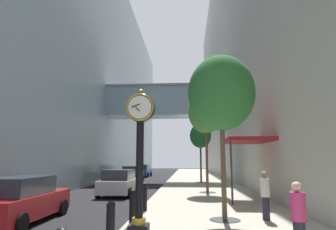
% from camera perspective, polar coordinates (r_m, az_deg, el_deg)
% --- Properties ---
extents(ground_plane, '(110.00, 110.00, 0.00)m').
position_cam_1_polar(ground_plane, '(28.91, -0.44, -13.41)').
color(ground_plane, black).
rests_on(ground_plane, ground).
extents(sidewalk_right, '(6.62, 80.00, 0.14)m').
position_cam_1_polar(sidewalk_right, '(31.84, 6.07, -12.82)').
color(sidewalk_right, '#ADA593').
rests_on(sidewalk_right, ground).
extents(building_block_left, '(22.51, 80.00, 26.64)m').
position_cam_1_polar(building_block_left, '(36.07, -18.00, 9.32)').
color(building_block_left, '#93A8B7').
rests_on(building_block_left, ground).
extents(building_block_right, '(9.00, 80.00, 32.00)m').
position_cam_1_polar(building_block_right, '(35.73, 18.65, 14.18)').
color(building_block_right, '#B7B2A8').
rests_on(building_block_right, ground).
extents(street_clock, '(0.84, 0.55, 4.23)m').
position_cam_1_polar(street_clock, '(8.49, -5.59, -7.56)').
color(street_clock, black).
rests_on(street_clock, sidewalk_right).
extents(bollard_second, '(0.22, 0.22, 1.16)m').
position_cam_1_polar(bollard_second, '(7.46, -11.30, -20.52)').
color(bollard_second, black).
rests_on(bollard_second, sidewalk_right).
extents(bollard_third, '(0.22, 0.22, 1.16)m').
position_cam_1_polar(bollard_third, '(10.13, -7.04, -17.48)').
color(bollard_third, black).
rests_on(bollard_third, sidewalk_right).
extents(bollard_fourth, '(0.22, 0.22, 1.16)m').
position_cam_1_polar(bollard_fourth, '(12.85, -4.63, -15.68)').
color(bollard_fourth, black).
rests_on(bollard_fourth, sidewalk_right).
extents(street_tree_near, '(2.54, 2.54, 6.14)m').
position_cam_1_polar(street_tree_near, '(11.28, 10.45, 4.21)').
color(street_tree_near, '#333335').
rests_on(street_tree_near, sidewalk_right).
extents(street_tree_mid_near, '(2.42, 2.42, 6.74)m').
position_cam_1_polar(street_tree_mid_near, '(20.18, 7.50, 0.26)').
color(street_tree_mid_near, '#333335').
rests_on(street_tree_mid_near, sidewalk_right).
extents(street_tree_mid_far, '(2.11, 2.11, 5.74)m').
position_cam_1_polar(street_tree_mid_far, '(28.98, 6.42, -4.17)').
color(street_tree_mid_far, '#333335').
rests_on(street_tree_mid_far, sidewalk_right).
extents(pedestrian_walking, '(0.47, 0.47, 1.72)m').
position_cam_1_polar(pedestrian_walking, '(11.41, 18.64, -14.56)').
color(pedestrian_walking, '#23232D').
rests_on(pedestrian_walking, sidewalk_right).
extents(pedestrian_by_clock, '(0.48, 0.48, 1.64)m').
position_cam_1_polar(pedestrian_by_clock, '(7.50, 24.37, -17.83)').
color(pedestrian_by_clock, '#23232D').
rests_on(pedestrian_by_clock, sidewalk_right).
extents(storefront_awning, '(2.40, 3.60, 3.30)m').
position_cam_1_polar(storefront_awning, '(16.65, 15.12, -5.10)').
color(storefront_awning, maroon).
rests_on(storefront_awning, sidewalk_right).
extents(car_red_near, '(2.05, 4.66, 1.66)m').
position_cam_1_polar(car_red_near, '(12.26, -26.97, -14.80)').
color(car_red_near, '#AD191E').
rests_on(car_red_near, ground).
extents(car_grey_mid, '(2.23, 4.62, 1.65)m').
position_cam_1_polar(car_grey_mid, '(31.27, -7.05, -11.53)').
color(car_grey_mid, slate).
rests_on(car_grey_mid, ground).
extents(car_blue_far, '(2.06, 4.18, 1.69)m').
position_cam_1_polar(car_blue_far, '(40.55, -4.94, -10.93)').
color(car_blue_far, navy).
rests_on(car_blue_far, ground).
extents(car_silver_trailing, '(2.18, 4.11, 1.66)m').
position_cam_1_polar(car_silver_trailing, '(19.51, -9.60, -13.08)').
color(car_silver_trailing, '#B7BABF').
rests_on(car_silver_trailing, ground).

